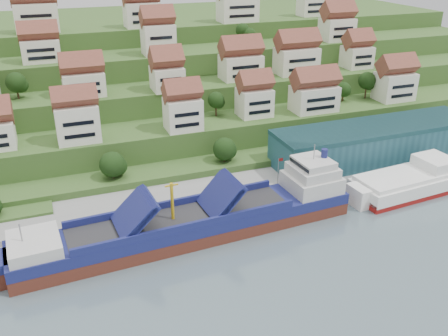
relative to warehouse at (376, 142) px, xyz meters
name	(u,v)px	position (x,y,z in m)	size (l,w,h in m)	color
ground	(224,228)	(-52.00, -17.00, -7.20)	(300.00, 300.00, 0.00)	slate
quay	(275,182)	(-32.00, -2.00, -6.10)	(180.00, 14.00, 2.20)	gray
hillside	(131,74)	(-52.00, 86.55, 3.46)	(260.00, 128.00, 31.00)	#2D4C1E
hillside_village	(168,63)	(-47.98, 43.27, 16.88)	(157.63, 62.07, 29.22)	white
hillside_trees	(138,110)	(-61.72, 25.66, 8.51)	(143.64, 62.57, 31.67)	#1B3812
warehouse	(376,142)	(0.00, 0.00, 0.00)	(60.00, 15.00, 10.00)	#22515D
flagpole	(278,171)	(-33.89, -7.00, -0.32)	(1.28, 0.16, 8.00)	gray
cargo_ship	(199,222)	(-58.04, -17.61, -4.03)	(74.93, 15.82, 16.45)	#57261A
second_ship	(412,182)	(-0.89, -17.16, -4.50)	(31.63, 13.85, 8.93)	maroon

